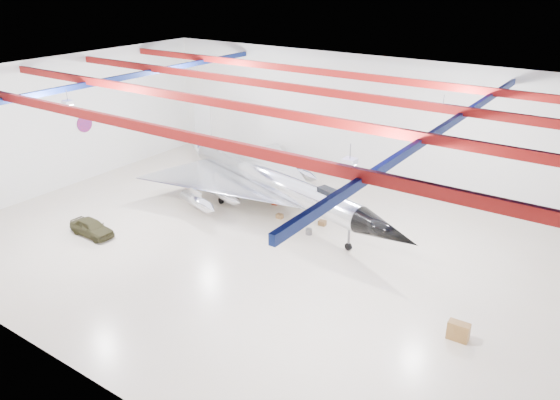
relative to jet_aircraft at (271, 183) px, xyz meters
The scene contains 15 objects.
floor 6.19m from the jet_aircraft, 66.39° to the right, with size 40.00×40.00×0.00m, color beige.
wall_back 10.50m from the jet_aircraft, 76.71° to the left, with size 40.00×40.00×0.00m, color silver.
wall_left 18.74m from the jet_aircraft, 163.44° to the right, with size 30.00×30.00×0.00m, color silver.
ceiling 10.41m from the jet_aircraft, 66.39° to the right, with size 40.00×40.00×0.00m, color #0A0F38.
ceiling_structure 9.86m from the jet_aircraft, 66.39° to the right, with size 39.50×29.50×1.08m.
wall_roundel 18.14m from the jet_aircraft, 169.52° to the right, with size 1.50×1.50×0.10m, color #B21414.
jet_aircraft is the anchor object (origin of this frame).
jeep 13.48m from the jet_aircraft, 126.68° to the right, with size 1.46×3.64×1.24m, color #36341B.
desk 18.89m from the jet_aircraft, 24.20° to the right, with size 1.09×0.54×1.00m, color brown.
toolbox_red 2.47m from the jet_aircraft, 112.29° to the left, with size 0.46×0.36×0.32m, color maroon.
engine_drum 5.37m from the jet_aircraft, 22.01° to the right, with size 0.46×0.46×0.42m, color #59595B.
parts_bin 5.09m from the jet_aircraft, ahead, with size 0.53×0.42×0.37m, color olive.
crate_small 6.09m from the jet_aircraft, 146.27° to the left, with size 0.33×0.26×0.23m, color #59595B.
oil_barrel 2.65m from the jet_aircraft, 31.13° to the right, with size 0.48×0.39×0.34m, color olive.
spares_box 3.18m from the jet_aircraft, 48.87° to the left, with size 0.37×0.37×0.33m, color #59595B.
Camera 1 is at (20.35, -26.43, 17.54)m, focal length 35.00 mm.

